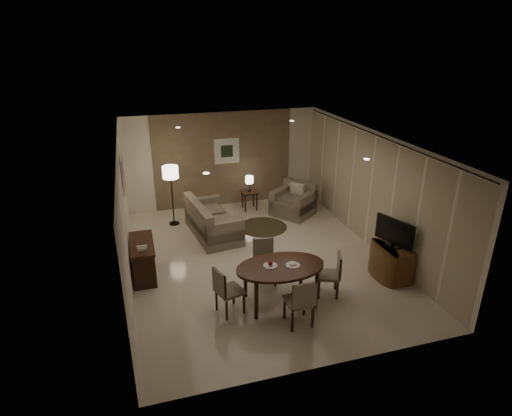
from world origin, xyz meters
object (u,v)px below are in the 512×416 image
object	(u,v)px
chair_near	(299,301)
chair_far	(265,263)
chair_right	(328,275)
floor_lamp	(172,196)
tv_cabinet	(391,262)
sofa	(213,218)
chair_left	(230,290)
side_table	(249,200)
armchair	(293,200)
console_desk	(143,259)
dining_table	(280,284)

from	to	relation	value
chair_near	chair_far	bearing A→B (deg)	-83.95
chair_right	floor_lamp	xyz separation A→B (m)	(-2.47, 4.16, 0.36)
tv_cabinet	sofa	size ratio (longest dim) A/B	0.48
chair_left	sofa	xyz separation A→B (m)	(0.34, 3.25, -0.01)
chair_far	side_table	bearing A→B (deg)	86.09
tv_cabinet	sofa	xyz separation A→B (m)	(-3.12, 3.01, 0.09)
armchair	floor_lamp	size ratio (longest dim) A/B	0.63
armchair	sofa	bearing A→B (deg)	-112.43
console_desk	chair_far	bearing A→B (deg)	-23.04
side_table	floor_lamp	xyz separation A→B (m)	(-2.20, -0.44, 0.53)
chair_near	armchair	xyz separation A→B (m)	(1.64, 4.54, -0.02)
armchair	floor_lamp	world-z (taller)	floor_lamp
chair_right	sofa	bearing A→B (deg)	-132.56
chair_far	chair_left	size ratio (longest dim) A/B	0.99
chair_right	tv_cabinet	bearing A→B (deg)	119.23
dining_table	floor_lamp	xyz separation A→B (m)	(-1.50, 4.15, 0.41)
tv_cabinet	chair_far	size ratio (longest dim) A/B	1.00
dining_table	floor_lamp	bearing A→B (deg)	109.88
dining_table	chair_near	bearing A→B (deg)	-82.14
armchair	side_table	size ratio (longest dim) A/B	1.87
side_table	console_desk	bearing A→B (deg)	-137.01
chair_near	chair_far	world-z (taller)	chair_near
chair_far	console_desk	bearing A→B (deg)	164.21
chair_left	armchair	size ratio (longest dim) A/B	0.90
dining_table	chair_right	distance (m)	0.97
side_table	floor_lamp	bearing A→B (deg)	-168.78
dining_table	side_table	bearing A→B (deg)	81.38
console_desk	armchair	distance (m)	4.65
dining_table	chair_far	world-z (taller)	chair_far
chair_far	chair_right	size ratio (longest dim) A/B	1.04
console_desk	chair_near	xyz separation A→B (m)	(2.49, -2.40, 0.09)
dining_table	armchair	world-z (taller)	armchair
console_desk	tv_cabinet	distance (m)	5.11
chair_near	console_desk	bearing A→B (deg)	-44.50
side_table	dining_table	bearing A→B (deg)	-98.62
dining_table	sofa	size ratio (longest dim) A/B	0.88
chair_right	floor_lamp	bearing A→B (deg)	-128.12
armchair	side_table	world-z (taller)	armchair
tv_cabinet	chair_far	xyz separation A→B (m)	(-2.57, 0.51, 0.10)
chair_left	floor_lamp	size ratio (longest dim) A/B	0.57
dining_table	chair_near	size ratio (longest dim) A/B	1.78
console_desk	tv_cabinet	bearing A→B (deg)	-17.05
dining_table	side_table	size ratio (longest dim) A/B	3.08
tv_cabinet	chair_right	world-z (taller)	chair_right
console_desk	tv_cabinet	xyz separation A→B (m)	(4.89, -1.50, -0.03)
console_desk	chair_near	size ratio (longest dim) A/B	1.29
tv_cabinet	side_table	distance (m)	4.74
floor_lamp	console_desk	bearing A→B (deg)	-109.99
chair_near	sofa	size ratio (longest dim) A/B	0.49
console_desk	sofa	distance (m)	2.32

